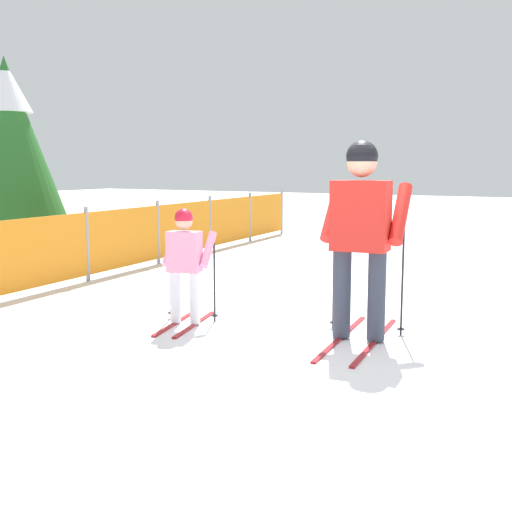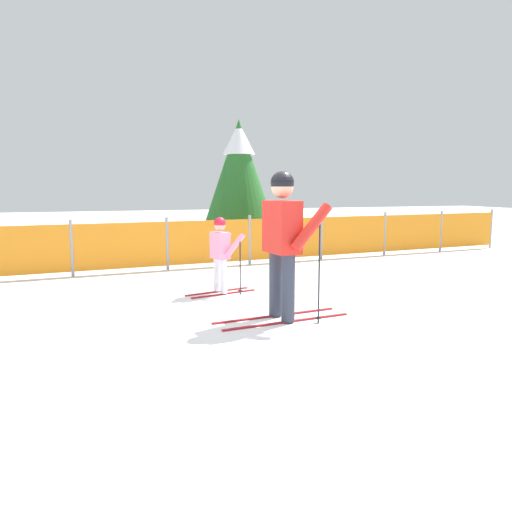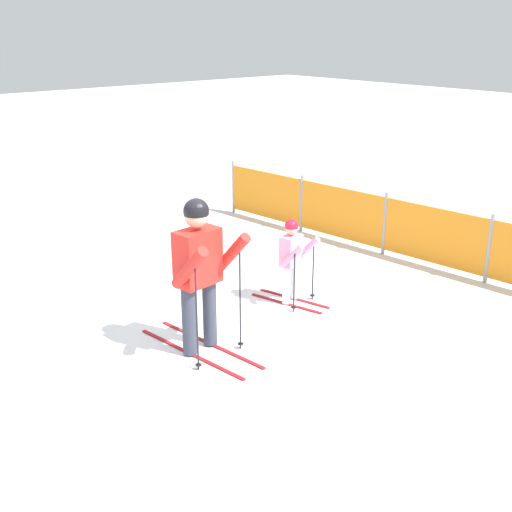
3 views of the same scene
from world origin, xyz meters
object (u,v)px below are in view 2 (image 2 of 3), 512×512
(skier_child, at_px, (221,249))
(safety_fence, at_px, (287,238))
(skier_adult, at_px, (284,232))
(conifer_far, at_px, (239,171))

(skier_child, relative_size, safety_fence, 0.09)
(skier_adult, bearing_deg, safety_fence, 60.08)
(conifer_far, bearing_deg, safety_fence, -75.36)
(skier_child, xyz_separation_m, conifer_far, (1.74, 4.61, 1.34))
(safety_fence, xyz_separation_m, conifer_far, (-0.49, 1.89, 1.50))
(skier_adult, height_order, safety_fence, skier_adult)
(skier_adult, distance_m, conifer_far, 6.57)
(skier_adult, xyz_separation_m, skier_child, (-0.31, 1.73, -0.40))
(skier_child, height_order, safety_fence, skier_child)
(skier_adult, distance_m, safety_fence, 4.88)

